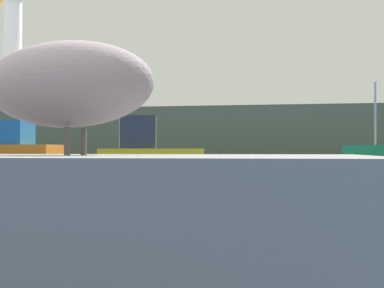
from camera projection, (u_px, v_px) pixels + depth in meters
The scene contains 6 objects.
hillside_backdrop at pixel (281, 133), 75.78m from camera, with size 140.00×14.41×6.68m, color #5B664C.
pier_dock at pixel (67, 238), 2.76m from camera, with size 2.97×2.09×0.83m, color gray.
pelican at pixel (65, 81), 2.78m from camera, with size 1.29×0.58×0.94m.
fishing_boat_yellow at pixel (148, 150), 27.97m from camera, with size 5.50×2.68×4.65m.
fishing_boat_orange at pixel (8, 150), 36.47m from camera, with size 7.60×3.12×4.57m.
mooring_buoy at pixel (30, 180), 10.80m from camera, with size 0.56×0.56×0.56m, color red.
Camera 1 is at (1.88, -2.30, 0.85)m, focal length 51.60 mm.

